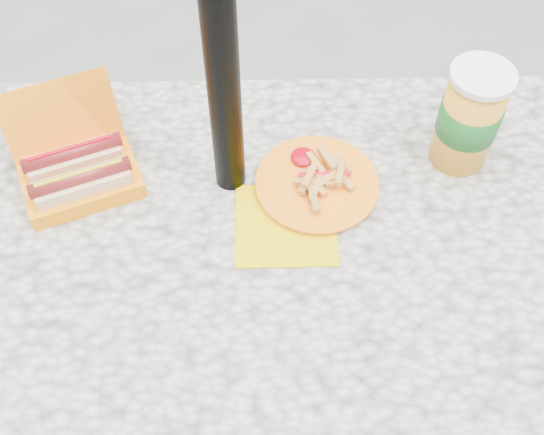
{
  "coord_description": "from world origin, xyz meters",
  "views": [
    {
      "loc": [
        0.06,
        -0.56,
        1.66
      ],
      "look_at": [
        0.07,
        0.04,
        0.8
      ],
      "focal_mm": 45.0,
      "sensor_mm": 36.0,
      "label": 1
    }
  ],
  "objects_px": {
    "hotdog_box": "(79,172)",
    "soda_cup": "(469,117)",
    "fries_plate": "(315,185)",
    "umbrella_pole": "(217,8)"
  },
  "relations": [
    {
      "from": "umbrella_pole",
      "to": "soda_cup",
      "type": "distance_m",
      "value": 0.47
    },
    {
      "from": "soda_cup",
      "to": "hotdog_box",
      "type": "bearing_deg",
      "value": -175.57
    },
    {
      "from": "hotdog_box",
      "to": "fries_plate",
      "type": "relative_size",
      "value": 0.91
    },
    {
      "from": "umbrella_pole",
      "to": "soda_cup",
      "type": "xyz_separation_m",
      "value": [
        0.39,
        0.04,
        -0.25
      ]
    },
    {
      "from": "umbrella_pole",
      "to": "fries_plate",
      "type": "distance_m",
      "value": 0.37
    },
    {
      "from": "umbrella_pole",
      "to": "hotdog_box",
      "type": "distance_m",
      "value": 0.4
    },
    {
      "from": "hotdog_box",
      "to": "soda_cup",
      "type": "height_order",
      "value": "soda_cup"
    },
    {
      "from": "hotdog_box",
      "to": "fries_plate",
      "type": "height_order",
      "value": "hotdog_box"
    },
    {
      "from": "hotdog_box",
      "to": "fries_plate",
      "type": "xyz_separation_m",
      "value": [
        0.39,
        -0.02,
        -0.02
      ]
    },
    {
      "from": "umbrella_pole",
      "to": "fries_plate",
      "type": "height_order",
      "value": "umbrella_pole"
    }
  ]
}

